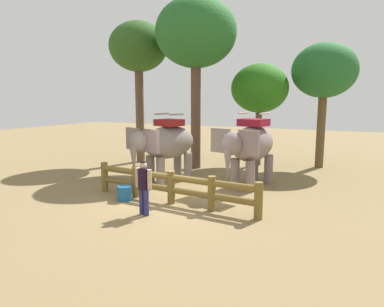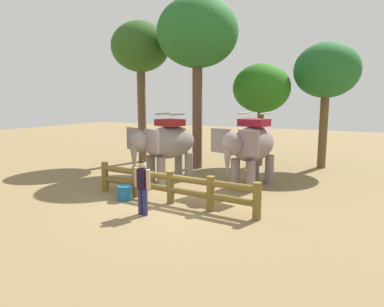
% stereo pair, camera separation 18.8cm
% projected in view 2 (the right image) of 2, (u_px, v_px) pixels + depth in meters
% --- Properties ---
extents(ground_plane, '(60.00, 60.00, 0.00)m').
position_uv_depth(ground_plane, '(168.00, 204.00, 10.78)').
color(ground_plane, olive).
extents(log_fence, '(5.99, 0.64, 1.05)m').
position_uv_depth(log_fence, '(171.00, 185.00, 10.82)').
color(log_fence, brown).
rests_on(log_fence, ground).
extents(elephant_near_left, '(2.17, 3.27, 2.73)m').
position_uv_depth(elephant_near_left, '(166.00, 144.00, 13.48)').
color(elephant_near_left, gray).
rests_on(elephant_near_left, ground).
extents(elephant_center, '(1.97, 3.33, 2.80)m').
position_uv_depth(elephant_center, '(251.00, 146.00, 12.65)').
color(elephant_center, gray).
rests_on(elephant_center, ground).
extents(tourist_woman_in_black, '(0.56, 0.34, 1.60)m').
position_uv_depth(tourist_woman_in_black, '(142.00, 183.00, 9.68)').
color(tourist_woman_in_black, navy).
rests_on(tourist_woman_in_black, ground).
extents(tree_far_left, '(3.73, 3.73, 7.88)m').
position_uv_depth(tree_far_left, '(197.00, 35.00, 15.64)').
color(tree_far_left, brown).
rests_on(tree_far_left, ground).
extents(tree_back_center, '(3.00, 3.00, 5.89)m').
position_uv_depth(tree_back_center, '(327.00, 72.00, 15.93)').
color(tree_back_center, brown).
rests_on(tree_back_center, ground).
extents(tree_far_right, '(2.78, 2.78, 4.99)m').
position_uv_depth(tree_far_right, '(262.00, 89.00, 16.66)').
color(tree_far_right, brown).
rests_on(tree_far_right, ground).
extents(tree_deep_back, '(2.95, 2.95, 7.17)m').
position_uv_depth(tree_deep_back, '(140.00, 50.00, 17.39)').
color(tree_deep_back, brown).
rests_on(tree_deep_back, ground).
extents(feed_bucket, '(0.48, 0.48, 0.47)m').
position_uv_depth(feed_bucket, '(124.00, 193.00, 11.24)').
color(feed_bucket, '#19598C').
rests_on(feed_bucket, ground).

